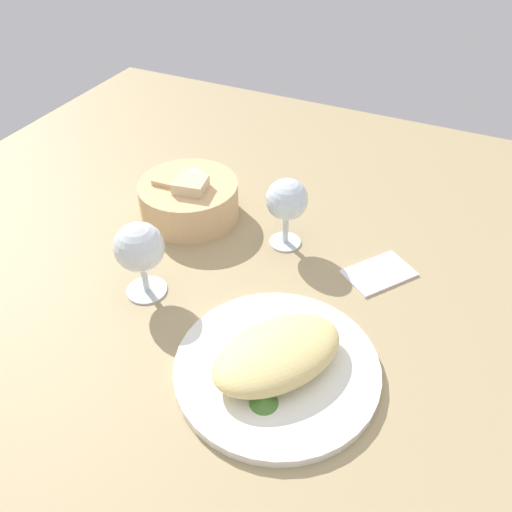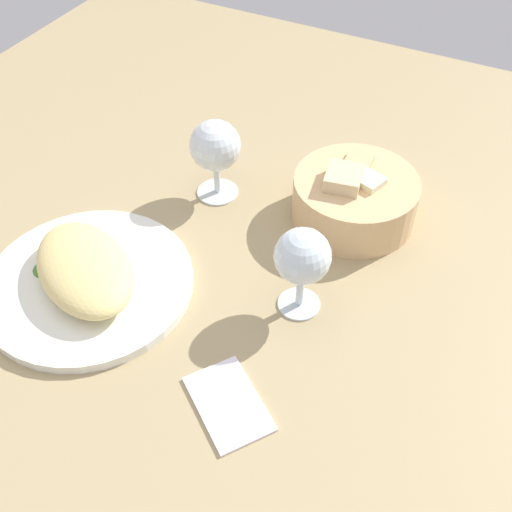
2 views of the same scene
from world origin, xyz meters
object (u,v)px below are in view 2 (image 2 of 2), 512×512
at_px(bread_basket, 354,197).
at_px(wine_glass_far, 215,148).
at_px(wine_glass_near, 302,259).
at_px(folded_napkin, 228,403).
at_px(plate, 89,283).

height_order(bread_basket, wine_glass_far, wine_glass_far).
bearing_deg(wine_glass_near, folded_napkin, -93.69).
relative_size(bread_basket, wine_glass_near, 1.43).
bearing_deg(wine_glass_far, plate, -102.90).
distance_m(bread_basket, wine_glass_far, 0.22).
height_order(plate, wine_glass_near, wine_glass_near).
bearing_deg(bread_basket, wine_glass_far, -168.34).
bearing_deg(plate, wine_glass_far, 77.10).
height_order(wine_glass_far, folded_napkin, wine_glass_far).
distance_m(wine_glass_near, wine_glass_far, 0.26).
bearing_deg(wine_glass_near, plate, -159.44).
bearing_deg(folded_napkin, bread_basket, -55.48).
height_order(plate, wine_glass_far, wine_glass_far).
height_order(wine_glass_near, wine_glass_far, same).
height_order(wine_glass_near, folded_napkin, wine_glass_near).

